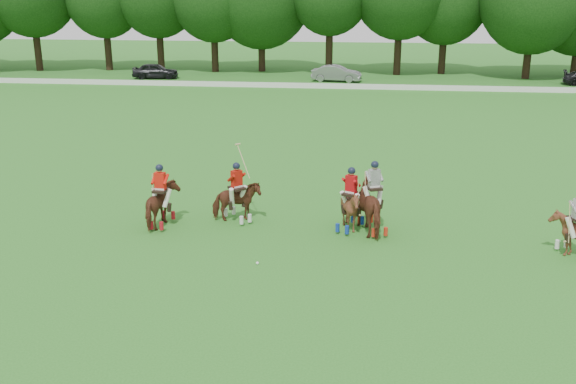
# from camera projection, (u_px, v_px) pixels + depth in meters

# --- Properties ---
(ground) EXTENTS (180.00, 180.00, 0.00)m
(ground) POSITION_uv_depth(u_px,v_px,m) (224.00, 282.00, 18.11)
(ground) COLOR #276C1E
(ground) RESTS_ON ground
(boundary_rail) EXTENTS (120.00, 0.10, 0.44)m
(boundary_rail) POSITION_uv_depth(u_px,v_px,m) (322.00, 86.00, 54.03)
(boundary_rail) COLOR white
(boundary_rail) RESTS_ON ground
(car_left) EXTENTS (4.40, 2.19, 1.44)m
(car_left) POSITION_uv_depth(u_px,v_px,m) (155.00, 71.00, 60.01)
(car_left) COLOR black
(car_left) RESTS_ON ground
(car_mid) EXTENTS (4.61, 2.10, 1.47)m
(car_mid) POSITION_uv_depth(u_px,v_px,m) (336.00, 73.00, 58.02)
(car_mid) COLOR gray
(car_mid) RESTS_ON ground
(polo_red_a) EXTENTS (1.13, 1.84, 2.23)m
(polo_red_a) POSITION_uv_depth(u_px,v_px,m) (162.00, 204.00, 22.16)
(polo_red_a) COLOR #4F2315
(polo_red_a) RESTS_ON ground
(polo_red_b) EXTENTS (1.86, 1.85, 2.69)m
(polo_red_b) POSITION_uv_depth(u_px,v_px,m) (237.00, 201.00, 22.67)
(polo_red_b) COLOR #4F2315
(polo_red_b) RESTS_ON ground
(polo_red_c) EXTENTS (1.70, 1.77, 2.23)m
(polo_red_c) POSITION_uv_depth(u_px,v_px,m) (350.00, 208.00, 21.79)
(polo_red_c) COLOR #4F2315
(polo_red_c) RESTS_ON ground
(polo_stripe_a) EXTENTS (1.67, 2.33, 2.48)m
(polo_stripe_a) POSITION_uv_depth(u_px,v_px,m) (373.00, 206.00, 21.63)
(polo_stripe_a) COLOR #4F2315
(polo_stripe_a) RESTS_ON ground
(polo_stripe_b) EXTENTS (1.58, 1.65, 2.16)m
(polo_stripe_b) POSITION_uv_depth(u_px,v_px,m) (576.00, 233.00, 19.61)
(polo_stripe_b) COLOR #4F2315
(polo_stripe_b) RESTS_ON ground
(polo_ball) EXTENTS (0.09, 0.09, 0.09)m
(polo_ball) POSITION_uv_depth(u_px,v_px,m) (257.00, 263.00, 19.24)
(polo_ball) COLOR white
(polo_ball) RESTS_ON ground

